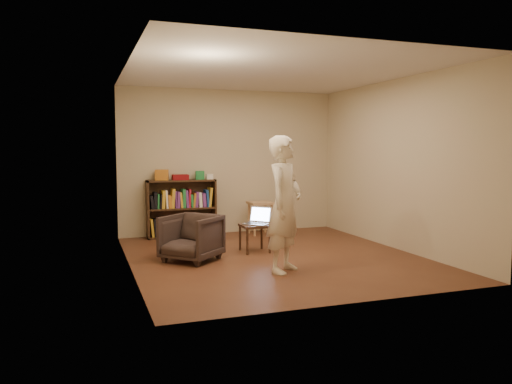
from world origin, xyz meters
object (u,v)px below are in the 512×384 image
object	(u,v)px
stool	(260,208)
person	(285,204)
side_table	(255,229)
armchair	(191,238)
laptop	(258,220)
bookshelf	(181,212)

from	to	relation	value
stool	person	xyz separation A→B (m)	(-0.65, -2.69, 0.38)
side_table	person	xyz separation A→B (m)	(-0.05, -1.26, 0.51)
armchair	stool	bearing A→B (deg)	92.79
side_table	laptop	distance (m)	0.14
bookshelf	armchair	xyz separation A→B (m)	(-0.24, -1.94, -0.12)
stool	armchair	xyz separation A→B (m)	(-1.62, -1.70, -0.15)
stool	laptop	world-z (taller)	laptop
bookshelf	person	bearing A→B (deg)	-75.79
stool	bookshelf	bearing A→B (deg)	170.37
armchair	laptop	xyz separation A→B (m)	(1.08, 0.31, 0.15)
side_table	laptop	xyz separation A→B (m)	(0.06, 0.03, 0.13)
bookshelf	armchair	distance (m)	1.96
armchair	person	distance (m)	1.48
stool	armchair	distance (m)	2.36
laptop	side_table	bearing A→B (deg)	-108.05
stool	laptop	size ratio (longest dim) A/B	1.27
bookshelf	side_table	bearing A→B (deg)	-64.66
stool	side_table	world-z (taller)	stool
bookshelf	stool	world-z (taller)	bookshelf
armchair	bookshelf	bearing A→B (deg)	129.43
person	armchair	bearing A→B (deg)	91.29
stool	laptop	xyz separation A→B (m)	(-0.54, -1.39, -0.00)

